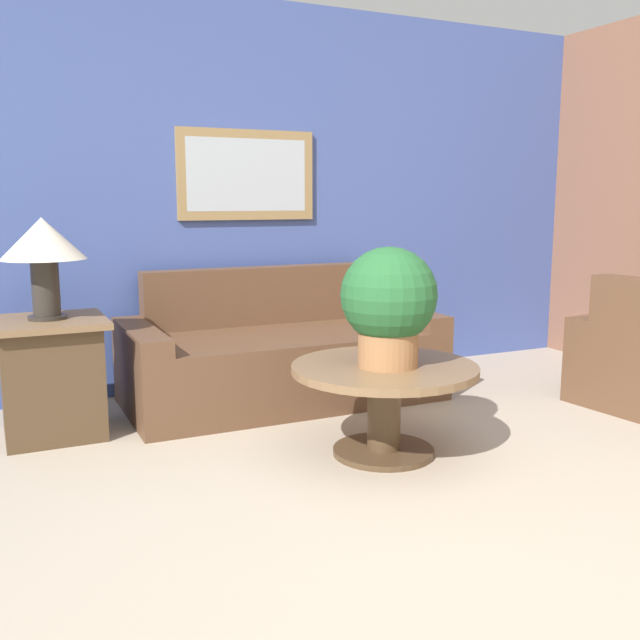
# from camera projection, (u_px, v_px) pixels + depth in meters

# --- Properties ---
(ground_plane) EXTENTS (20.00, 20.00, 0.00)m
(ground_plane) POSITION_uv_depth(u_px,v_px,m) (465.00, 574.00, 2.47)
(ground_plane) COLOR tan
(wall_back) EXTENTS (7.98, 0.09, 2.60)m
(wall_back) POSITION_uv_depth(u_px,v_px,m) (214.00, 196.00, 4.80)
(wall_back) COLOR #42569E
(wall_back) RESTS_ON ground_plane
(couch_main) EXTENTS (1.97, 0.93, 0.83)m
(couch_main) POSITION_uv_depth(u_px,v_px,m) (281.00, 357.00, 4.60)
(couch_main) COLOR brown
(couch_main) RESTS_ON ground_plane
(coffee_table) EXTENTS (0.94, 0.94, 0.47)m
(coffee_table) POSITION_uv_depth(u_px,v_px,m) (384.00, 390.00, 3.58)
(coffee_table) COLOR #4C3823
(coffee_table) RESTS_ON ground_plane
(side_table) EXTENTS (0.59, 0.59, 0.65)m
(side_table) POSITION_uv_depth(u_px,v_px,m) (51.00, 376.00, 3.88)
(side_table) COLOR #4C3823
(side_table) RESTS_ON ground_plane
(table_lamp) EXTENTS (0.44, 0.44, 0.54)m
(table_lamp) POSITION_uv_depth(u_px,v_px,m) (43.00, 246.00, 3.76)
(table_lamp) COLOR #2D2823
(table_lamp) RESTS_ON side_table
(potted_plant_on_table) EXTENTS (0.48, 0.48, 0.59)m
(potted_plant_on_table) POSITION_uv_depth(u_px,v_px,m) (389.00, 302.00, 3.48)
(potted_plant_on_table) COLOR #9E6B42
(potted_plant_on_table) RESTS_ON coffee_table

